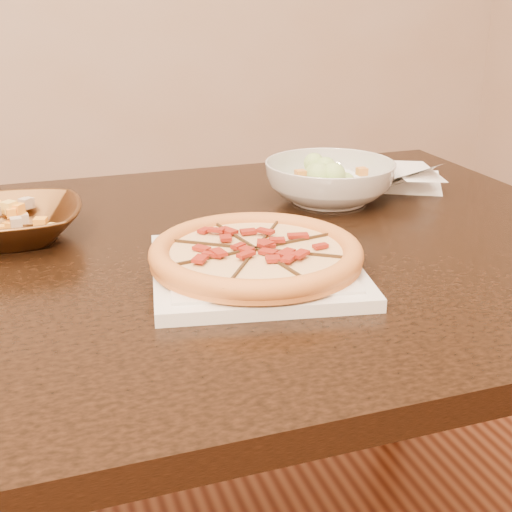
{
  "coord_description": "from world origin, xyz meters",
  "views": [
    {
      "loc": [
        -0.14,
        -0.92,
        1.14
      ],
      "look_at": [
        0.16,
        -0.05,
        0.78
      ],
      "focal_mm": 50.0,
      "sensor_mm": 36.0,
      "label": 1
    }
  ],
  "objects_px": {
    "bronze_bowl": "(11,224)",
    "plate": "(256,269)",
    "salad_bowl": "(330,182)",
    "dining_table": "(156,308)",
    "pizza": "(256,253)"
  },
  "relations": [
    {
      "from": "bronze_bowl",
      "to": "plate",
      "type": "bearing_deg",
      "value": -39.92
    },
    {
      "from": "plate",
      "to": "bronze_bowl",
      "type": "relative_size",
      "value": 1.5
    },
    {
      "from": "plate",
      "to": "salad_bowl",
      "type": "relative_size",
      "value": 1.38
    },
    {
      "from": "bronze_bowl",
      "to": "dining_table",
      "type": "bearing_deg",
      "value": -34.13
    },
    {
      "from": "plate",
      "to": "bronze_bowl",
      "type": "xyz_separation_m",
      "value": [
        -0.32,
        0.27,
        0.02
      ]
    },
    {
      "from": "plate",
      "to": "pizza",
      "type": "height_order",
      "value": "pizza"
    },
    {
      "from": "bronze_bowl",
      "to": "salad_bowl",
      "type": "xyz_separation_m",
      "value": [
        0.57,
        0.03,
        0.01
      ]
    },
    {
      "from": "pizza",
      "to": "bronze_bowl",
      "type": "distance_m",
      "value": 0.42
    },
    {
      "from": "dining_table",
      "to": "bronze_bowl",
      "type": "height_order",
      "value": "bronze_bowl"
    },
    {
      "from": "plate",
      "to": "salad_bowl",
      "type": "xyz_separation_m",
      "value": [
        0.25,
        0.3,
        0.03
      ]
    },
    {
      "from": "plate",
      "to": "bronze_bowl",
      "type": "bearing_deg",
      "value": 140.08
    },
    {
      "from": "plate",
      "to": "pizza",
      "type": "xyz_separation_m",
      "value": [
        -0.0,
        0.0,
        0.02
      ]
    },
    {
      "from": "pizza",
      "to": "salad_bowl",
      "type": "xyz_separation_m",
      "value": [
        0.25,
        0.3,
        0.0
      ]
    },
    {
      "from": "dining_table",
      "to": "salad_bowl",
      "type": "relative_size",
      "value": 6.38
    },
    {
      "from": "plate",
      "to": "salad_bowl",
      "type": "distance_m",
      "value": 0.39
    }
  ]
}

